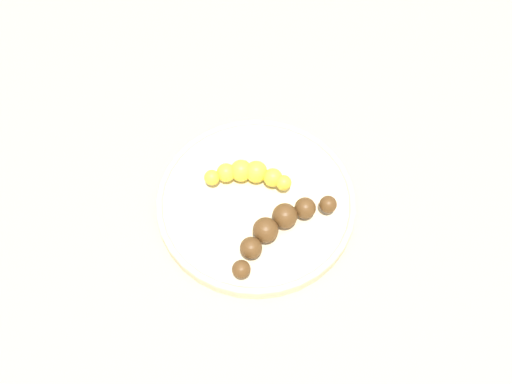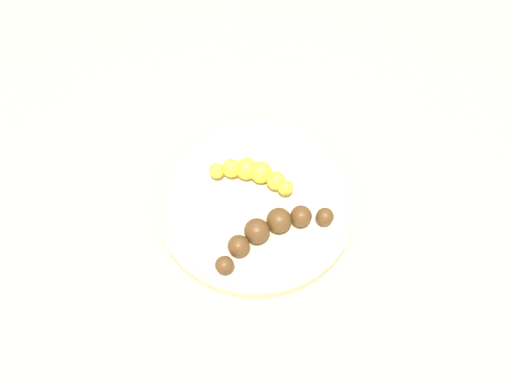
# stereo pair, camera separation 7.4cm
# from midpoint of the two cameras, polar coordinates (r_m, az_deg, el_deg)

# --- Properties ---
(ground_plane) EXTENTS (2.40, 2.40, 0.00)m
(ground_plane) POSITION_cam_midpoint_polar(r_m,az_deg,el_deg) (0.78, -2.73, -1.67)
(ground_plane) COLOR tan
(fruit_bowl) EXTENTS (0.29, 0.29, 0.02)m
(fruit_bowl) POSITION_cam_midpoint_polar(r_m,az_deg,el_deg) (0.77, -2.77, -1.22)
(fruit_bowl) COLOR beige
(fruit_bowl) RESTS_ON ground_plane
(banana_overripe) EXTENTS (0.07, 0.18, 0.04)m
(banana_overripe) POSITION_cam_midpoint_polar(r_m,az_deg,el_deg) (0.72, -0.53, -4.10)
(banana_overripe) COLOR #593819
(banana_overripe) RESTS_ON fruit_bowl
(banana_yellow) EXTENTS (0.11, 0.09, 0.03)m
(banana_yellow) POSITION_cam_midpoint_polar(r_m,az_deg,el_deg) (0.76, -3.62, 1.80)
(banana_yellow) COLOR yellow
(banana_yellow) RESTS_ON fruit_bowl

